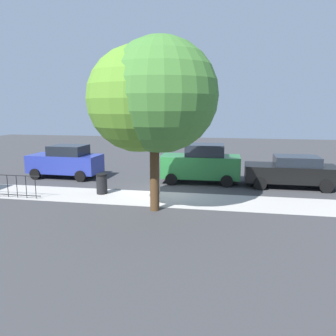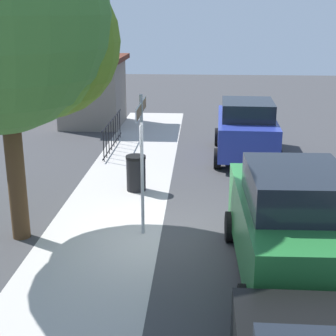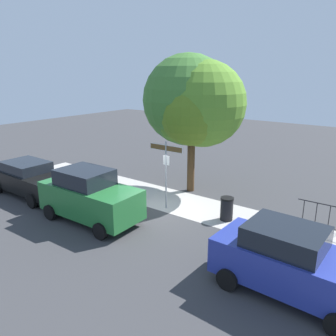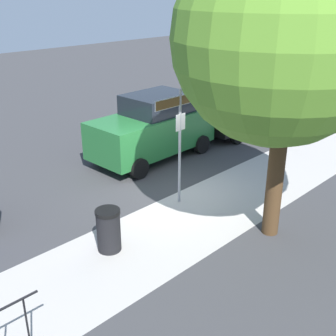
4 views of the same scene
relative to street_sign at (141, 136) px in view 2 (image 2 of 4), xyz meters
name	(u,v)px [view 2 (image 2 of 4)]	position (x,y,z in m)	size (l,w,h in m)	color
ground_plane	(160,238)	(-0.22, -0.40, -2.20)	(60.00, 60.00, 0.00)	#38383A
sidewalk_strip	(116,203)	(1.78, 0.90, -2.20)	(24.00, 2.60, 0.00)	#A9A49E
street_sign	(141,136)	(0.00, 0.00, 0.00)	(1.70, 0.07, 3.07)	#9EA0A5
shade_tree	(9,25)	(-0.26, 2.51, 2.22)	(5.10, 4.48, 6.82)	#47311C
car_green	(291,224)	(-1.75, -2.86, -1.14)	(4.40, 2.15, 2.15)	#236830
car_blue	(246,129)	(6.28, -2.75, -1.23)	(4.26, 2.19, 1.94)	navy
iron_fence	(112,133)	(7.09, 1.90, -1.64)	(3.81, 0.04, 1.07)	black
utility_shed	(93,90)	(10.99, 3.40, -0.71)	(3.17, 2.82, 2.94)	slate
trash_bin	(136,173)	(2.75, 0.50, -1.71)	(0.55, 0.55, 0.98)	black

